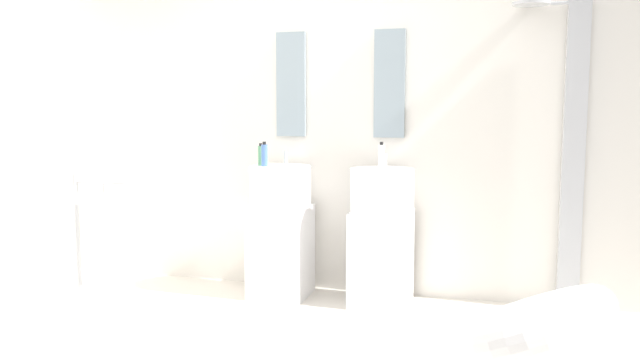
% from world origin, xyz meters
% --- Properties ---
extents(rear_partition, '(4.80, 0.10, 2.60)m').
position_xyz_m(rear_partition, '(0.00, 1.65, 1.30)').
color(rear_partition, silver).
rests_on(rear_partition, ground_plane).
extents(pedestal_sink_left, '(0.44, 0.44, 1.05)m').
position_xyz_m(pedestal_sink_left, '(-0.37, 1.33, 0.49)').
color(pedestal_sink_left, white).
rests_on(pedestal_sink_left, ground_plane).
extents(pedestal_sink_right, '(0.44, 0.44, 1.05)m').
position_xyz_m(pedestal_sink_right, '(0.37, 1.33, 0.49)').
color(pedestal_sink_right, white).
rests_on(pedestal_sink_right, ground_plane).
extents(vanity_mirror_left, '(0.22, 0.03, 0.76)m').
position_xyz_m(vanity_mirror_left, '(-0.37, 1.58, 1.53)').
color(vanity_mirror_left, '#8C9EA8').
extents(vanity_mirror_right, '(0.22, 0.03, 0.76)m').
position_xyz_m(vanity_mirror_right, '(0.37, 1.58, 1.53)').
color(vanity_mirror_right, '#8C9EA8').
extents(shower_column, '(0.49, 0.24, 2.05)m').
position_xyz_m(shower_column, '(1.59, 1.53, 1.08)').
color(shower_column, '#B7BABF').
rests_on(shower_column, ground_plane).
extents(lounge_chair, '(1.03, 1.03, 0.65)m').
position_xyz_m(lounge_chair, '(1.30, -0.09, 0.35)').
color(lounge_chair, '#B7BABF').
rests_on(lounge_chair, ground_plane).
extents(towel_rack, '(0.37, 0.22, 0.95)m').
position_xyz_m(towel_rack, '(-1.28, 0.46, 0.63)').
color(towel_rack, '#B7BABF').
rests_on(towel_rack, ground_plane).
extents(soap_bottle_green, '(0.04, 0.04, 0.16)m').
position_xyz_m(soap_bottle_green, '(-0.52, 1.33, 1.02)').
color(soap_bottle_green, '#59996B').
rests_on(soap_bottle_green, pedestal_sink_left).
extents(soap_bottle_white, '(0.04, 0.04, 0.19)m').
position_xyz_m(soap_bottle_white, '(0.39, 1.20, 1.04)').
color(soap_bottle_white, white).
rests_on(soap_bottle_white, pedestal_sink_right).
extents(soap_bottle_blue, '(0.05, 0.05, 0.17)m').
position_xyz_m(soap_bottle_blue, '(-0.47, 1.28, 1.03)').
color(soap_bottle_blue, '#4C72B7').
rests_on(soap_bottle_blue, pedestal_sink_left).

